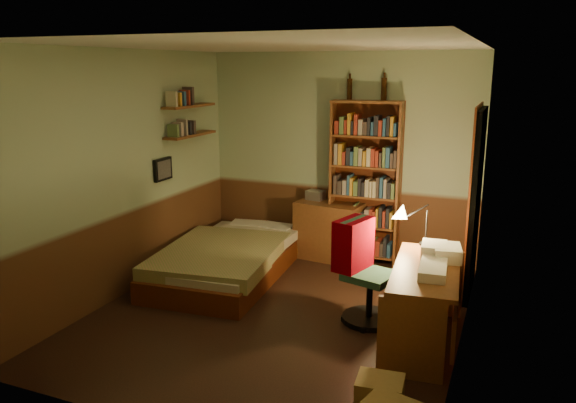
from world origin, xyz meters
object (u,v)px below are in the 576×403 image
at_px(dresser, 329,231).
at_px(desk, 424,305).
at_px(mini_stereo, 316,195).
at_px(cardboard_box_b, 380,394).
at_px(bed, 229,248).
at_px(office_chair, 370,274).
at_px(bookshelf, 365,183).
at_px(desk_lamp, 427,219).

relative_size(dresser, desk, 0.62).
bearing_deg(mini_stereo, dresser, -18.89).
bearing_deg(cardboard_box_b, bed, 139.11).
relative_size(desk, cardboard_box_b, 4.02).
distance_m(dresser, office_chair, 1.87).
height_order(bed, desk, desk).
height_order(mini_stereo, desk, mini_stereo).
relative_size(bed, office_chair, 2.29).
bearing_deg(bookshelf, mini_stereo, 172.71).
distance_m(desk_lamp, cardboard_box_b, 1.96).
bearing_deg(desk, bed, 155.56).
xyz_separation_m(bed, desk_lamp, (2.30, -0.22, 0.64)).
relative_size(dresser, desk_lamp, 1.59).
distance_m(dresser, desk_lamp, 1.94).
bearing_deg(office_chair, mini_stereo, 140.12).
relative_size(mini_stereo, cardboard_box_b, 0.67).
bearing_deg(mini_stereo, bookshelf, 6.73).
xyz_separation_m(desk, cardboard_box_b, (-0.13, -1.13, -0.24)).
distance_m(bed, desk_lamp, 2.40).
relative_size(bed, dresser, 2.70).
height_order(dresser, bookshelf, bookshelf).
relative_size(office_chair, cardboard_box_b, 2.93).
bearing_deg(bed, dresser, 43.18).
distance_m(mini_stereo, desk_lamp, 2.10).
xyz_separation_m(bed, cardboard_box_b, (2.29, -1.98, -0.21)).
xyz_separation_m(dresser, desk_lamp, (1.39, -1.21, 0.61)).
bearing_deg(bookshelf, desk, -64.81).
distance_m(bookshelf, desk, 2.30).
xyz_separation_m(mini_stereo, desk_lamp, (1.61, -1.33, 0.18)).
distance_m(mini_stereo, desk, 2.65).
relative_size(mini_stereo, desk, 0.17).
height_order(mini_stereo, office_chair, office_chair).
bearing_deg(office_chair, bed, 177.79).
bearing_deg(desk_lamp, bookshelf, 138.96).
height_order(desk_lamp, office_chair, desk_lamp).
distance_m(mini_stereo, bookshelf, 0.69).
bearing_deg(desk_lamp, desk, -67.61).
bearing_deg(bookshelf, bed, -145.05).
relative_size(bed, cardboard_box_b, 6.69).
bearing_deg(desk_lamp, office_chair, -125.53).
bearing_deg(desk_lamp, cardboard_box_b, -78.03).
height_order(bed, cardboard_box_b, bed).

